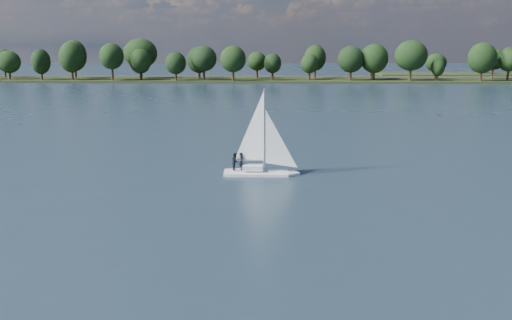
# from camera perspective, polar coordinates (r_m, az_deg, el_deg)

# --- Properties ---
(ground) EXTENTS (700.00, 700.00, 0.00)m
(ground) POSITION_cam_1_polar(r_m,az_deg,el_deg) (122.89, 1.25, 4.91)
(ground) COLOR #233342
(ground) RESTS_ON ground
(far_shore) EXTENTS (660.00, 40.00, 1.50)m
(far_shore) POSITION_cam_1_polar(r_m,az_deg,el_deg) (234.51, 1.71, 7.99)
(far_shore) COLOR black
(far_shore) RESTS_ON ground
(sailboat) EXTENTS (7.48, 2.17, 9.82)m
(sailboat) POSITION_cam_1_polar(r_m,az_deg,el_deg) (61.33, 0.09, 0.97)
(sailboat) COLOR white
(sailboat) RESTS_ON ground
(treeline) EXTENTS (562.79, 73.87, 18.72)m
(treeline) POSITION_cam_1_polar(r_m,az_deg,el_deg) (230.24, -1.36, 9.95)
(treeline) COLOR black
(treeline) RESTS_ON ground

